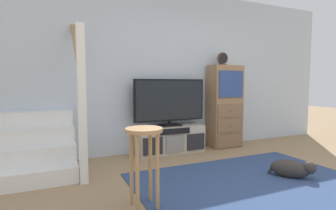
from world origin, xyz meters
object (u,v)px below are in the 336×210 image
object	(u,v)px
desk_clock	(223,59)
dog	(292,169)
bar_stool_near	(144,149)
television	(170,101)
media_console	(170,139)
side_cabinet	(225,106)

from	to	relation	value
desk_clock	dog	bearing A→B (deg)	-94.69
bar_stool_near	television	bearing A→B (deg)	58.71
media_console	dog	distance (m)	1.86
desk_clock	dog	world-z (taller)	desk_clock
television	desk_clock	bearing A→B (deg)	-1.64
television	desk_clock	xyz separation A→B (m)	(1.00, -0.03, 0.72)
television	bar_stool_near	xyz separation A→B (m)	(-1.01, -1.65, -0.31)
media_console	bar_stool_near	bearing A→B (deg)	-121.66
media_console	television	world-z (taller)	television
television	side_cabinet	xyz separation A→B (m)	(1.08, -0.01, -0.13)
side_cabinet	media_console	bearing A→B (deg)	-179.45
television	dog	xyz separation A→B (m)	(0.87, -1.67, -0.74)
desk_clock	dog	size ratio (longest dim) A/B	0.47
media_console	television	size ratio (longest dim) A/B	0.92
side_cabinet	bar_stool_near	size ratio (longest dim) A/B	1.97
side_cabinet	bar_stool_near	xyz separation A→B (m)	(-2.08, -1.64, -0.18)
desk_clock	bar_stool_near	world-z (taller)	desk_clock
television	bar_stool_near	size ratio (longest dim) A/B	1.65
television	side_cabinet	size ratio (longest dim) A/B	0.84
desk_clock	dog	distance (m)	2.20
side_cabinet	desk_clock	xyz separation A→B (m)	(-0.07, -0.01, 0.84)
side_cabinet	dog	size ratio (longest dim) A/B	3.08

